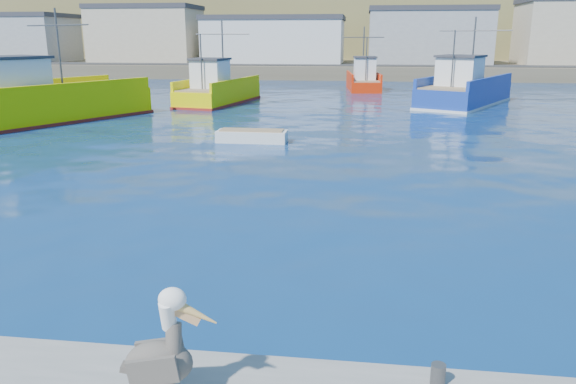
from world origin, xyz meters
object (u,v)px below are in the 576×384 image
object	(u,v)px
trawler_yellow_a	(41,103)
boat_orange	(363,80)
trawler_yellow_b	(217,91)
trawler_blue	(464,91)
skiff_mid	(252,137)
pelican	(162,354)

from	to	relation	value
trawler_yellow_a	boat_orange	distance (m)	30.67
trawler_yellow_b	boat_orange	distance (m)	17.08
trawler_blue	skiff_mid	world-z (taller)	trawler_blue
skiff_mid	trawler_yellow_a	bearing A→B (deg)	160.18
trawler_yellow_b	pelican	world-z (taller)	trawler_yellow_b
trawler_blue	pelican	xyz separation A→B (m)	(-10.02, -38.39, 0.12)
trawler_yellow_a	skiff_mid	size ratio (longest dim) A/B	4.02
boat_orange	skiff_mid	size ratio (longest dim) A/B	2.22
trawler_yellow_a	boat_orange	bearing A→B (deg)	50.87
trawler_blue	trawler_yellow_a	bearing A→B (deg)	-155.20
skiff_mid	pelican	size ratio (longest dim) A/B	2.19
boat_orange	skiff_mid	world-z (taller)	boat_orange
pelican	trawler_yellow_a	bearing A→B (deg)	123.11
trawler_yellow_b	trawler_blue	bearing A→B (deg)	4.70
boat_orange	trawler_yellow_a	bearing A→B (deg)	-129.13
trawler_yellow_b	skiff_mid	world-z (taller)	trawler_yellow_b
pelican	skiff_mid	bearing A→B (deg)	98.02
trawler_yellow_a	trawler_blue	size ratio (longest dim) A/B	1.15
trawler_blue	boat_orange	bearing A→B (deg)	123.77
boat_orange	pelican	distance (m)	49.79
trawler_blue	pelican	bearing A→B (deg)	-104.64
trawler_blue	pelican	size ratio (longest dim) A/B	7.67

